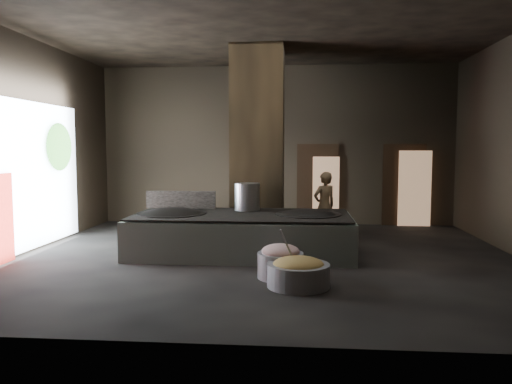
# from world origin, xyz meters

# --- Properties ---
(floor) EXTENTS (10.00, 9.00, 0.10)m
(floor) POSITION_xyz_m (0.00, 0.00, -0.05)
(floor) COLOR black
(floor) RESTS_ON ground
(ceiling) EXTENTS (10.00, 9.00, 0.10)m
(ceiling) POSITION_xyz_m (0.00, 0.00, 4.55)
(ceiling) COLOR black
(ceiling) RESTS_ON back_wall
(back_wall) EXTENTS (10.00, 0.10, 4.50)m
(back_wall) POSITION_xyz_m (0.00, 4.55, 2.25)
(back_wall) COLOR black
(back_wall) RESTS_ON ground
(front_wall) EXTENTS (10.00, 0.10, 4.50)m
(front_wall) POSITION_xyz_m (0.00, -4.55, 2.25)
(front_wall) COLOR black
(front_wall) RESTS_ON ground
(left_wall) EXTENTS (0.10, 9.00, 4.50)m
(left_wall) POSITION_xyz_m (-5.05, 0.00, 2.25)
(left_wall) COLOR black
(left_wall) RESTS_ON ground
(pillar) EXTENTS (1.20, 1.20, 4.50)m
(pillar) POSITION_xyz_m (-0.30, 1.90, 2.25)
(pillar) COLOR black
(pillar) RESTS_ON ground
(hearth_platform) EXTENTS (4.47, 2.14, 0.78)m
(hearth_platform) POSITION_xyz_m (-0.49, 0.25, 0.39)
(hearth_platform) COLOR #ACBFAC
(hearth_platform) RESTS_ON ground
(platform_cap) EXTENTS (4.37, 2.10, 0.03)m
(platform_cap) POSITION_xyz_m (-0.49, 0.25, 0.82)
(platform_cap) COLOR black
(platform_cap) RESTS_ON hearth_platform
(wok_left) EXTENTS (1.41, 1.41, 0.39)m
(wok_left) POSITION_xyz_m (-1.94, 0.20, 0.75)
(wok_left) COLOR black
(wok_left) RESTS_ON hearth_platform
(wok_left_rim) EXTENTS (1.44, 1.44, 0.05)m
(wok_left_rim) POSITION_xyz_m (-1.94, 0.20, 0.82)
(wok_left_rim) COLOR black
(wok_left_rim) RESTS_ON hearth_platform
(wok_right) EXTENTS (1.31, 1.31, 0.37)m
(wok_right) POSITION_xyz_m (0.86, 0.30, 0.75)
(wok_right) COLOR black
(wok_right) RESTS_ON hearth_platform
(wok_right_rim) EXTENTS (1.34, 1.34, 0.05)m
(wok_right_rim) POSITION_xyz_m (0.86, 0.30, 0.82)
(wok_right_rim) COLOR black
(wok_right_rim) RESTS_ON hearth_platform
(stock_pot) EXTENTS (0.54, 0.54, 0.58)m
(stock_pot) POSITION_xyz_m (-0.44, 0.80, 1.13)
(stock_pot) COLOR #979B9E
(stock_pot) RESTS_ON hearth_platform
(splash_guard) EXTENTS (1.55, 0.06, 0.39)m
(splash_guard) POSITION_xyz_m (-1.94, 1.00, 1.03)
(splash_guard) COLOR black
(splash_guard) RESTS_ON hearth_platform
(cook) EXTENTS (0.70, 0.63, 1.61)m
(cook) POSITION_xyz_m (1.28, 2.05, 0.81)
(cook) COLOR brown
(cook) RESTS_ON ground
(veg_basin) EXTENTS (1.30, 1.30, 0.36)m
(veg_basin) POSITION_xyz_m (0.67, -2.10, 0.18)
(veg_basin) COLOR gray
(veg_basin) RESTS_ON ground
(veg_fill) EXTENTS (0.81, 0.81, 0.25)m
(veg_fill) POSITION_xyz_m (0.67, -2.10, 0.35)
(veg_fill) COLOR olive
(veg_fill) RESTS_ON veg_basin
(ladle) EXTENTS (0.31, 0.28, 0.70)m
(ladle) POSITION_xyz_m (0.52, -1.95, 0.55)
(ladle) COLOR #979B9E
(ladle) RESTS_ON veg_basin
(meat_basin) EXTENTS (0.88, 0.88, 0.43)m
(meat_basin) POSITION_xyz_m (0.37, -1.59, 0.21)
(meat_basin) COLOR gray
(meat_basin) RESTS_ON ground
(meat_fill) EXTENTS (0.64, 0.64, 0.25)m
(meat_fill) POSITION_xyz_m (0.37, -1.59, 0.45)
(meat_fill) COLOR #AF696A
(meat_fill) RESTS_ON meat_basin
(doorway_near) EXTENTS (1.18, 0.08, 2.38)m
(doorway_near) POSITION_xyz_m (1.20, 4.45, 1.10)
(doorway_near) COLOR black
(doorway_near) RESTS_ON ground
(doorway_near_glow) EXTENTS (0.74, 0.04, 1.76)m
(doorway_near_glow) POSITION_xyz_m (1.43, 4.38, 1.05)
(doorway_near_glow) COLOR #8C6647
(doorway_near_glow) RESTS_ON ground
(doorway_far) EXTENTS (1.18, 0.08, 2.38)m
(doorway_far) POSITION_xyz_m (3.60, 4.45, 1.10)
(doorway_far) COLOR black
(doorway_far) RESTS_ON ground
(doorway_far_glow) EXTENTS (0.89, 0.04, 2.11)m
(doorway_far_glow) POSITION_xyz_m (3.88, 4.33, 1.05)
(doorway_far_glow) COLOR #8C6647
(doorway_far_glow) RESTS_ON ground
(left_opening) EXTENTS (0.04, 4.20, 3.10)m
(left_opening) POSITION_xyz_m (-4.95, 0.20, 1.60)
(left_opening) COLOR white
(left_opening) RESTS_ON ground
(tree_silhouette) EXTENTS (0.28, 1.10, 1.10)m
(tree_silhouette) POSITION_xyz_m (-4.85, 1.30, 2.20)
(tree_silhouette) COLOR #194714
(tree_silhouette) RESTS_ON left_opening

